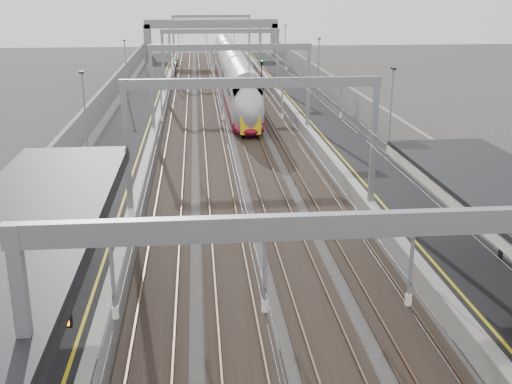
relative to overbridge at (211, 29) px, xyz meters
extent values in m
cube|color=black|center=(-8.00, -55.00, -4.81)|extent=(4.00, 120.00, 1.00)
cube|color=black|center=(8.00, -55.00, -4.81)|extent=(4.00, 120.00, 1.00)
cube|color=black|center=(-4.50, -55.00, -5.27)|extent=(2.40, 140.00, 0.08)
cube|color=brown|center=(-5.22, -55.00, -5.18)|extent=(0.07, 140.00, 0.14)
cube|color=brown|center=(-3.78, -55.00, -5.18)|extent=(0.07, 140.00, 0.14)
cube|color=black|center=(-1.50, -55.00, -5.27)|extent=(2.40, 140.00, 0.08)
cube|color=brown|center=(-2.22, -55.00, -5.18)|extent=(0.07, 140.00, 0.14)
cube|color=brown|center=(-0.78, -55.00, -5.18)|extent=(0.07, 140.00, 0.14)
cube|color=black|center=(1.50, -55.00, -5.27)|extent=(2.40, 140.00, 0.08)
cube|color=brown|center=(0.78, -55.00, -5.18)|extent=(0.07, 140.00, 0.14)
cube|color=brown|center=(2.22, -55.00, -5.18)|extent=(0.07, 140.00, 0.14)
cube|color=black|center=(4.50, -55.00, -5.27)|extent=(2.40, 140.00, 0.08)
cube|color=brown|center=(3.78, -55.00, -5.18)|extent=(0.07, 140.00, 0.14)
cube|color=brown|center=(5.22, -55.00, -5.18)|extent=(0.07, 140.00, 0.14)
cube|color=gray|center=(-6.30, -98.00, -1.01)|extent=(0.28, 0.28, 6.60)
cube|color=gray|center=(0.00, -98.00, 2.04)|extent=(13.00, 0.25, 0.50)
cube|color=gray|center=(-6.30, -78.00, -1.01)|extent=(0.28, 0.28, 6.60)
cube|color=gray|center=(6.30, -78.00, -1.01)|extent=(0.28, 0.28, 6.60)
cube|color=gray|center=(0.00, -78.00, 2.04)|extent=(13.00, 0.25, 0.50)
cube|color=gray|center=(-6.30, -58.00, -1.01)|extent=(0.28, 0.28, 6.60)
cube|color=gray|center=(6.30, -58.00, -1.01)|extent=(0.28, 0.28, 6.60)
cube|color=gray|center=(0.00, -58.00, 2.04)|extent=(13.00, 0.25, 0.50)
cube|color=gray|center=(-6.30, -38.00, -1.01)|extent=(0.28, 0.28, 6.60)
cube|color=gray|center=(6.30, -38.00, -1.01)|extent=(0.28, 0.28, 6.60)
cube|color=gray|center=(0.00, -38.00, 2.04)|extent=(13.00, 0.25, 0.50)
cube|color=gray|center=(-6.30, -18.00, -1.01)|extent=(0.28, 0.28, 6.60)
cube|color=gray|center=(6.30, -18.00, -1.01)|extent=(0.28, 0.28, 6.60)
cube|color=gray|center=(0.00, -18.00, 2.04)|extent=(13.00, 0.25, 0.50)
cube|color=gray|center=(-6.30, 0.00, -1.01)|extent=(0.28, 0.28, 6.60)
cube|color=gray|center=(6.30, 0.00, -1.01)|extent=(0.28, 0.28, 6.60)
cube|color=gray|center=(0.00, 0.00, 2.04)|extent=(13.00, 0.25, 0.50)
cylinder|color=#262628|center=(-4.50, -50.00, 0.19)|extent=(0.03, 140.00, 0.03)
cylinder|color=#262628|center=(-1.50, -50.00, 0.19)|extent=(0.03, 140.00, 0.03)
cylinder|color=#262628|center=(1.50, -50.00, 0.19)|extent=(0.03, 140.00, 0.03)
cylinder|color=#262628|center=(4.50, -50.00, 0.19)|extent=(0.03, 140.00, 0.03)
cylinder|color=black|center=(-9.70, -86.00, -2.31)|extent=(0.20, 0.20, 4.00)
cube|color=black|center=(-6.60, -96.00, -0.76)|extent=(1.60, 0.15, 0.55)
cube|color=orange|center=(-6.60, -96.08, -0.76)|extent=(1.50, 0.02, 0.42)
cylinder|color=black|center=(9.70, -86.00, -2.31)|extent=(0.20, 0.20, 4.00)
cube|color=gray|center=(0.00, 0.00, 0.89)|extent=(22.00, 2.20, 1.40)
cube|color=gray|center=(-10.50, 0.00, -2.21)|extent=(1.00, 2.20, 6.20)
cube|color=gray|center=(10.50, 0.00, -2.21)|extent=(1.00, 2.20, 6.20)
cube|color=gray|center=(-11.20, -55.00, -3.71)|extent=(0.30, 120.00, 3.20)
cube|color=gray|center=(11.20, -55.00, -3.71)|extent=(0.30, 120.00, 3.20)
cube|color=maroon|center=(1.50, -45.66, -4.72)|extent=(2.64, 22.51, 0.78)
cube|color=#A7A7AD|center=(1.50, -45.66, -2.86)|extent=(2.64, 22.51, 2.94)
cube|color=black|center=(1.50, -53.54, -5.03)|extent=(1.96, 2.35, 0.49)
cube|color=maroon|center=(1.50, -22.75, -4.72)|extent=(2.64, 22.51, 0.78)
cube|color=#A7A7AD|center=(1.50, -22.75, -2.86)|extent=(2.64, 22.51, 2.94)
cube|color=black|center=(1.50, -30.63, -5.03)|extent=(1.96, 2.35, 0.49)
ellipsoid|color=#A7A7AD|center=(1.50, -57.11, -3.15)|extent=(2.64, 5.09, 4.11)
cube|color=yellow|center=(1.50, -59.21, -4.03)|extent=(1.66, 0.12, 1.47)
cube|color=black|center=(1.50, -58.77, -2.57)|extent=(1.57, 0.57, 0.92)
cylinder|color=black|center=(-5.20, -30.60, -3.81)|extent=(0.12, 0.12, 3.00)
cube|color=black|center=(-5.20, -30.60, -2.21)|extent=(0.32, 0.22, 0.75)
sphere|color=#0CE526|center=(-5.20, -30.73, -2.06)|extent=(0.16, 0.16, 0.16)
cylinder|color=black|center=(3.20, -35.79, -3.81)|extent=(0.12, 0.12, 3.00)
cube|color=black|center=(3.20, -35.79, -2.21)|extent=(0.32, 0.22, 0.75)
sphere|color=red|center=(3.20, -35.92, -2.06)|extent=(0.16, 0.16, 0.16)
cylinder|color=black|center=(5.40, -29.47, -3.81)|extent=(0.12, 0.12, 3.00)
cube|color=black|center=(5.40, -29.47, -2.21)|extent=(0.32, 0.22, 0.75)
sphere|color=#0CE526|center=(5.40, -29.60, -2.06)|extent=(0.16, 0.16, 0.16)
camera|label=1|loc=(-2.76, -109.65, 6.51)|focal=45.00mm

